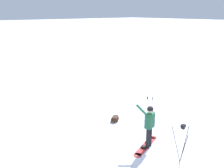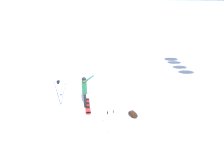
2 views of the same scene
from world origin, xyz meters
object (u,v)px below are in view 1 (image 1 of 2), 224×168
Objects in this scene: camera_tripod at (182,136)px; ski_poles at (150,104)px; snowboarder at (149,122)px; snowboard at (146,145)px; gear_bag_large at (115,119)px.

ski_poles is at bearing 148.30° from camera_tripod.
snowboarder reaches higher than camera_tripod.
snowboard is 2.31× the size of gear_bag_large.
snowboarder is at bearing -11.65° from gear_bag_large.
snowboard is (-0.10, -0.04, -1.07)m from snowboarder.
snowboarder is 1.44m from camera_tripod.
camera_tripod is 1.29× the size of ski_poles.
snowboarder is at bearing -49.44° from ski_poles.
ski_poles is at bearing 59.68° from gear_bag_large.
camera_tripod is at bearing -31.70° from ski_poles.
snowboarder reaches higher than snowboard.
snowboard is at bearing -174.78° from camera_tripod.
camera_tripod reaches higher than ski_poles.
ski_poles is (-1.80, 2.10, -0.32)m from snowboarder.
camera_tripod reaches higher than gear_bag_large.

